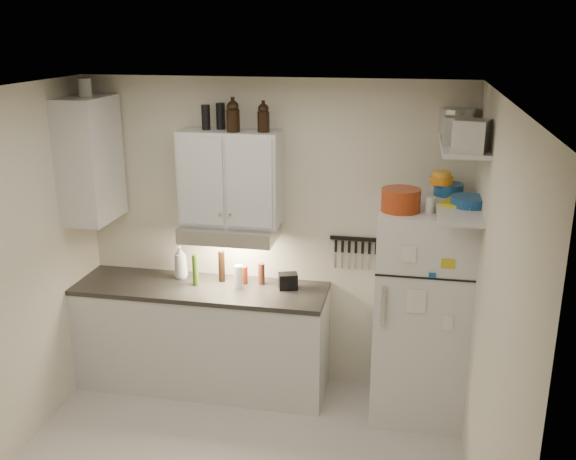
# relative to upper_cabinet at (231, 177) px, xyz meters

# --- Properties ---
(ceiling) EXTENTS (3.20, 3.00, 0.02)m
(ceiling) POSITION_rel_upper_cabinet_xyz_m (0.30, -1.33, 0.78)
(ceiling) COLOR white
(ceiling) RESTS_ON ground
(back_wall) EXTENTS (3.20, 0.02, 2.60)m
(back_wall) POSITION_rel_upper_cabinet_xyz_m (0.30, 0.18, -0.53)
(back_wall) COLOR beige
(back_wall) RESTS_ON ground
(right_wall) EXTENTS (0.02, 3.00, 2.60)m
(right_wall) POSITION_rel_upper_cabinet_xyz_m (1.91, -1.33, -0.53)
(right_wall) COLOR beige
(right_wall) RESTS_ON ground
(base_cabinet) EXTENTS (2.10, 0.60, 0.88)m
(base_cabinet) POSITION_rel_upper_cabinet_xyz_m (-0.25, -0.14, -1.39)
(base_cabinet) COLOR silver
(base_cabinet) RESTS_ON floor
(countertop) EXTENTS (2.10, 0.62, 0.04)m
(countertop) POSITION_rel_upper_cabinet_xyz_m (-0.25, -0.14, -0.93)
(countertop) COLOR #2B2925
(countertop) RESTS_ON base_cabinet
(upper_cabinet) EXTENTS (0.80, 0.33, 0.75)m
(upper_cabinet) POSITION_rel_upper_cabinet_xyz_m (0.00, 0.00, 0.00)
(upper_cabinet) COLOR silver
(upper_cabinet) RESTS_ON back_wall
(side_cabinet) EXTENTS (0.33, 0.55, 1.00)m
(side_cabinet) POSITION_rel_upper_cabinet_xyz_m (-1.14, -0.14, 0.12)
(side_cabinet) COLOR silver
(side_cabinet) RESTS_ON left_wall
(range_hood) EXTENTS (0.76, 0.46, 0.12)m
(range_hood) POSITION_rel_upper_cabinet_xyz_m (0.00, -0.06, -0.44)
(range_hood) COLOR silver
(range_hood) RESTS_ON back_wall
(fridge) EXTENTS (0.70, 0.68, 1.70)m
(fridge) POSITION_rel_upper_cabinet_xyz_m (1.55, -0.18, -0.98)
(fridge) COLOR silver
(fridge) RESTS_ON floor
(shelf_hi) EXTENTS (0.30, 0.95, 0.03)m
(shelf_hi) POSITION_rel_upper_cabinet_xyz_m (1.75, -0.31, 0.38)
(shelf_hi) COLOR silver
(shelf_hi) RESTS_ON right_wall
(shelf_lo) EXTENTS (0.30, 0.95, 0.03)m
(shelf_lo) POSITION_rel_upper_cabinet_xyz_m (1.75, -0.31, -0.07)
(shelf_lo) COLOR silver
(shelf_lo) RESTS_ON right_wall
(knife_strip) EXTENTS (0.42, 0.02, 0.03)m
(knife_strip) POSITION_rel_upper_cabinet_xyz_m (1.00, 0.15, -0.51)
(knife_strip) COLOR black
(knife_strip) RESTS_ON back_wall
(dutch_oven) EXTENTS (0.37, 0.37, 0.16)m
(dutch_oven) POSITION_rel_upper_cabinet_xyz_m (1.35, -0.29, -0.04)
(dutch_oven) COLOR #993111
(dutch_oven) RESTS_ON fridge
(book_stack) EXTENTS (0.32, 0.35, 0.10)m
(book_stack) POSITION_rel_upper_cabinet_xyz_m (1.77, -0.30, -0.08)
(book_stack) COLOR gold
(book_stack) RESTS_ON fridge
(spice_jar) EXTENTS (0.08, 0.08, 0.11)m
(spice_jar) POSITION_rel_upper_cabinet_xyz_m (1.56, -0.30, -0.07)
(spice_jar) COLOR silver
(spice_jar) RESTS_ON fridge
(stock_pot) EXTENTS (0.31, 0.31, 0.19)m
(stock_pot) POSITION_rel_upper_cabinet_xyz_m (1.72, 0.06, 0.48)
(stock_pot) COLOR silver
(stock_pot) RESTS_ON shelf_hi
(tin_a) EXTENTS (0.20, 0.18, 0.19)m
(tin_a) POSITION_rel_upper_cabinet_xyz_m (1.70, -0.39, 0.48)
(tin_a) COLOR #AAAAAD
(tin_a) RESTS_ON shelf_hi
(tin_b) EXTENTS (0.25, 0.25, 0.20)m
(tin_b) POSITION_rel_upper_cabinet_xyz_m (1.77, -0.66, 0.49)
(tin_b) COLOR #AAAAAD
(tin_b) RESTS_ON shelf_hi
(bowl_teal) EXTENTS (0.22, 0.22, 0.09)m
(bowl_teal) POSITION_rel_upper_cabinet_xyz_m (1.69, -0.05, -0.01)
(bowl_teal) COLOR navy
(bowl_teal) RESTS_ON shelf_lo
(bowl_orange) EXTENTS (0.17, 0.17, 0.05)m
(bowl_orange) POSITION_rel_upper_cabinet_xyz_m (1.64, -0.07, 0.06)
(bowl_orange) COLOR orange
(bowl_orange) RESTS_ON bowl_teal
(bowl_yellow) EXTENTS (0.14, 0.14, 0.04)m
(bowl_yellow) POSITION_rel_upper_cabinet_xyz_m (1.64, -0.07, 0.11)
(bowl_yellow) COLOR gold
(bowl_yellow) RESTS_ON bowl_orange
(plates) EXTENTS (0.28, 0.28, 0.07)m
(plates) POSITION_rel_upper_cabinet_xyz_m (1.82, -0.34, -0.02)
(plates) COLOR navy
(plates) RESTS_ON shelf_lo
(growler_a) EXTENTS (0.14, 0.14, 0.25)m
(growler_a) POSITION_rel_upper_cabinet_xyz_m (0.05, -0.07, 0.50)
(growler_a) COLOR black
(growler_a) RESTS_ON upper_cabinet
(growler_b) EXTENTS (0.11, 0.11, 0.22)m
(growler_b) POSITION_rel_upper_cabinet_xyz_m (0.28, -0.03, 0.49)
(growler_b) COLOR black
(growler_b) RESTS_ON upper_cabinet
(thermos_a) EXTENTS (0.08, 0.08, 0.21)m
(thermos_a) POSITION_rel_upper_cabinet_xyz_m (-0.08, 0.04, 0.48)
(thermos_a) COLOR black
(thermos_a) RESTS_ON upper_cabinet
(thermos_b) EXTENTS (0.07, 0.07, 0.19)m
(thermos_b) POSITION_rel_upper_cabinet_xyz_m (-0.19, -0.01, 0.47)
(thermos_b) COLOR black
(thermos_b) RESTS_ON upper_cabinet
(side_jar) EXTENTS (0.13, 0.13, 0.14)m
(side_jar) POSITION_rel_upper_cabinet_xyz_m (-1.14, -0.10, 0.69)
(side_jar) COLOR silver
(side_jar) RESTS_ON side_cabinet
(soap_bottle) EXTENTS (0.15, 0.15, 0.33)m
(soap_bottle) POSITION_rel_upper_cabinet_xyz_m (-0.47, 0.01, -0.74)
(soap_bottle) COLOR silver
(soap_bottle) RESTS_ON countertop
(pepper_mill) EXTENTS (0.06, 0.06, 0.18)m
(pepper_mill) POSITION_rel_upper_cabinet_xyz_m (0.24, 0.01, -0.81)
(pepper_mill) COLOR #5B2D1B
(pepper_mill) RESTS_ON countertop
(oil_bottle) EXTENTS (0.06, 0.06, 0.27)m
(oil_bottle) POSITION_rel_upper_cabinet_xyz_m (-0.29, -0.12, -0.77)
(oil_bottle) COLOR #3B6218
(oil_bottle) RESTS_ON countertop
(vinegar_bottle) EXTENTS (0.07, 0.07, 0.27)m
(vinegar_bottle) POSITION_rel_upper_cabinet_xyz_m (-0.10, 0.01, -0.77)
(vinegar_bottle) COLOR black
(vinegar_bottle) RESTS_ON countertop
(clear_bottle) EXTENTS (0.07, 0.07, 0.20)m
(clear_bottle) POSITION_rel_upper_cabinet_xyz_m (0.08, -0.12, -0.80)
(clear_bottle) COLOR silver
(clear_bottle) RESTS_ON countertop
(red_jar) EXTENTS (0.09, 0.09, 0.15)m
(red_jar) POSITION_rel_upper_cabinet_xyz_m (0.08, -0.00, -0.83)
(red_jar) COLOR #993111
(red_jar) RESTS_ON countertop
(caddy) EXTENTS (0.18, 0.15, 0.13)m
(caddy) POSITION_rel_upper_cabinet_xyz_m (0.47, -0.04, -0.84)
(caddy) COLOR black
(caddy) RESTS_ON countertop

